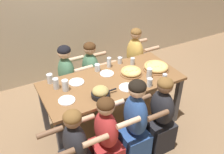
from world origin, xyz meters
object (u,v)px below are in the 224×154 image
Objects in this scene: drinking_glass_f at (109,63)px; diner_near_center at (135,125)px; drinking_glass_h at (165,78)px; empty_plate_b at (107,73)px; pizza_board_second at (131,72)px; empty_plate_d at (76,82)px; drinking_glass_g at (149,74)px; cocktail_glass_blue at (120,61)px; drinking_glass_i at (150,83)px; diner_near_midright at (160,118)px; diner_near_midleft at (106,140)px; empty_plate_c at (127,87)px; drinking_glass_d at (50,79)px; drinking_glass_e at (56,84)px; drinking_glass_b at (133,62)px; diner_far_right at (135,63)px; diner_near_left at (76,153)px; empty_plate_a at (67,100)px; drinking_glass_a at (65,86)px; drinking_glass_c at (97,68)px; pizza_board_main at (156,67)px; diner_far_midleft at (68,82)px; skillet_bowl at (101,92)px; diner_far_center at (91,77)px.

diner_near_center is at bearing -100.31° from drinking_glass_f.
empty_plate_b is at bearing 138.54° from drinking_glass_h.
pizza_board_second is 1.50× the size of empty_plate_d.
drinking_glass_g is at bearing -48.31° from diner_near_center.
drinking_glass_i is (0.03, -0.69, 0.01)m from cocktail_glass_blue.
diner_near_midleft is at bearing 90.00° from diner_near_midright.
cocktail_glass_blue is at bearing -20.27° from diner_near_center.
pizza_board_second is 0.46m from drinking_glass_h.
empty_plate_c is 1.60× the size of drinking_glass_d.
drinking_glass_e is 1.18m from drinking_glass_i.
diner_far_right is (0.33, 0.42, -0.33)m from drinking_glass_b.
empty_plate_b is 1.20m from diner_near_left.
drinking_glass_b is at bearing 17.18° from empty_plate_a.
drinking_glass_a reaches higher than drinking_glass_c.
empty_plate_a is at bearing -176.51° from pizza_board_main.
cocktail_glass_blue is 0.39m from drinking_glass_c.
drinking_glass_d is at bearing -179.94° from drinking_glass_f.
drinking_glass_c is (-0.39, -0.04, 0.01)m from cocktail_glass_blue.
empty_plate_c is 0.18× the size of diner_far_right.
empty_plate_c is at bearing 29.05° from diner_far_midleft.
drinking_glass_f is at bearing 108.06° from drinking_glass_i.
empty_plate_a is at bearing -19.12° from diner_far_midleft.
drinking_glass_g is 0.19m from drinking_glass_i.
drinking_glass_g reaches higher than empty_plate_d.
diner_near_center reaches higher than pizza_board_second.
skillet_bowl is 0.30× the size of diner_near_midleft.
diner_near_center reaches higher than cocktail_glass_blue.
drinking_glass_e is at bearing 170.82° from pizza_board_second.
drinking_glass_b is at bearing -7.71° from diner_near_midright.
cocktail_glass_blue is (0.02, 0.34, 0.01)m from pizza_board_second.
pizza_board_second is 0.28× the size of diner_near_midright.
diner_near_left is at bearing -31.00° from diner_far_center.
cocktail_glass_blue is 0.11× the size of diner_far_midleft.
diner_near_left is 2.05m from diner_far_right.
diner_near_midright is at bearing -90.00° from diner_near_midleft.
empty_plate_a is 1.06m from drinking_glass_i.
drinking_glass_i is at bearing -8.79° from skillet_bowl.
drinking_glass_e is 0.96× the size of drinking_glass_g.
diner_far_right is at bearing 31.20° from empty_plate_b.
drinking_glass_d is (-0.82, 0.58, 0.05)m from empty_plate_c.
drinking_glass_i is (-0.11, -0.57, 0.00)m from drinking_glass_b.
drinking_glass_d is 0.11× the size of diner_far_midleft.
empty_plate_c is at bearing 33.20° from diner_near_midright.
drinking_glass_b is (0.38, 0.47, 0.04)m from empty_plate_c.
diner_far_right reaches higher than empty_plate_d.
empty_plate_a is at bearing -85.24° from drinking_glass_e.
empty_plate_d is 0.39m from drinking_glass_c.
drinking_glass_e is at bearing -55.47° from diner_far_center.
drinking_glass_g is 0.13× the size of diner_near_center.
drinking_glass_b is 0.58m from drinking_glass_h.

